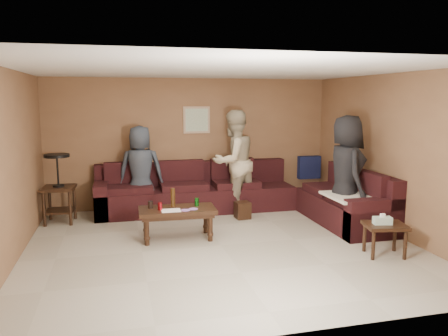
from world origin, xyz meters
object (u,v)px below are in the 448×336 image
at_px(waste_bin, 243,210).
at_px(person_right, 346,173).
at_px(end_table_left, 59,187).
at_px(person_middle, 234,161).
at_px(person_left, 141,170).
at_px(sectional_sofa, 245,198).
at_px(coffee_table, 177,213).
at_px(side_table_right, 385,228).

bearing_deg(waste_bin, person_right, -33.18).
xyz_separation_m(end_table_left, person_middle, (3.09, 0.02, 0.33)).
bearing_deg(person_middle, person_right, 109.62).
relative_size(person_left, person_right, 0.88).
bearing_deg(sectional_sofa, coffee_table, -142.69).
height_order(person_middle, person_right, person_middle).
xyz_separation_m(coffee_table, person_left, (-0.44, 1.60, 0.41)).
height_order(waste_bin, person_left, person_left).
bearing_deg(person_right, person_left, 67.72).
bearing_deg(waste_bin, person_middle, 93.46).
relative_size(side_table_right, person_left, 0.37).
distance_m(side_table_right, person_left, 4.30).
bearing_deg(person_middle, waste_bin, 67.58).
bearing_deg(end_table_left, person_left, 9.60).
distance_m(coffee_table, person_middle, 1.94).
relative_size(side_table_right, waste_bin, 2.05).
relative_size(coffee_table, person_right, 0.63).
bearing_deg(waste_bin, end_table_left, 170.99).
bearing_deg(side_table_right, person_left, 135.87).
bearing_deg(person_middle, end_table_left, -25.60).
distance_m(coffee_table, waste_bin, 1.57).
distance_m(side_table_right, person_middle, 3.13).
distance_m(end_table_left, person_right, 4.81).
bearing_deg(side_table_right, coffee_table, 152.35).
relative_size(coffee_table, side_table_right, 1.90).
distance_m(sectional_sofa, person_middle, 0.72).
relative_size(sectional_sofa, person_middle, 2.44).
bearing_deg(side_table_right, sectional_sofa, 116.91).
height_order(sectional_sofa, person_right, person_right).
bearing_deg(waste_bin, person_left, 157.00).
bearing_deg(coffee_table, end_table_left, 143.46).
height_order(coffee_table, end_table_left, end_table_left).
relative_size(end_table_left, side_table_right, 1.94).
relative_size(side_table_right, person_right, 0.33).
bearing_deg(side_table_right, waste_bin, 120.91).
bearing_deg(person_right, side_table_right, -179.50).
distance_m(waste_bin, person_middle, 0.95).
bearing_deg(person_right, sectional_sofa, 55.32).
bearing_deg(person_left, person_right, 159.56).
relative_size(end_table_left, waste_bin, 3.97).
height_order(sectional_sofa, person_left, person_left).
distance_m(end_table_left, waste_bin, 3.20).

